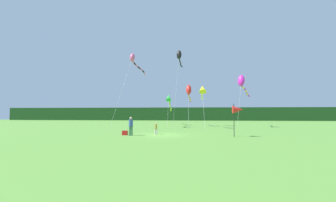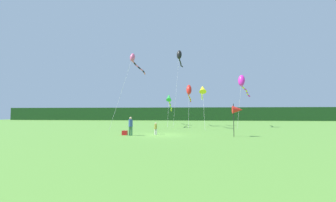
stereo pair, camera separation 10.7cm
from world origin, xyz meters
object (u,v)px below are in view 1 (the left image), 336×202
cooler_box (125,133)px  kite_red (189,91)px  person_child (156,128)px  kite_green (169,99)px  kite_yellow (202,90)px  banner_flag_pole (238,110)px  person_adult (131,125)px  kite_magenta (242,82)px  kite_rainbow (134,60)px  kite_black (179,56)px

cooler_box → kite_red: (5.95, 15.61, 5.56)m
person_child → kite_green: kite_green is taller
cooler_box → kite_green: (2.43, 18.33, 4.36)m
kite_green → kite_yellow: bearing=-55.1°
cooler_box → banner_flag_pole: bearing=-2.8°
person_child → cooler_box: 2.99m
person_adult → kite_yellow: size_ratio=0.23×
kite_magenta → kite_red: kite_magenta is taller
kite_rainbow → kite_magenta: (15.72, 3.34, -2.97)m
cooler_box → banner_flag_pole: (10.45, -0.52, 2.17)m
kite_green → banner_flag_pole: bearing=-67.0°
person_adult → kite_black: bearing=76.5°
person_adult → kite_rainbow: size_ratio=0.16×
kite_red → kite_black: 5.84m
kite_magenta → kite_black: 10.67m
cooler_box → kite_rainbow: (-1.82, 10.11, 9.51)m
person_child → kite_yellow: 12.09m
person_adult → kite_green: kite_green is taller
person_adult → kite_yellow: kite_yellow is taller
banner_flag_pole → kite_yellow: 11.70m
kite_green → kite_black: 7.81m
kite_rainbow → kite_red: kite_rainbow is taller
person_child → kite_magenta: bearing=49.5°
person_adult → kite_yellow: (7.20, 10.97, 4.38)m
person_child → banner_flag_pole: (7.55, -1.07, 1.73)m
kite_magenta → person_child: bearing=-130.5°
kite_red → kite_black: size_ratio=0.71×
person_adult → kite_red: 17.58m
kite_magenta → kite_yellow: size_ratio=1.10×
person_adult → kite_black: 19.05m
kite_red → kite_yellow: 5.47m
kite_magenta → person_adult: bearing=-133.5°
kite_yellow → person_adult: bearing=-123.3°
kite_rainbow → person_child: bearing=-63.7°
cooler_box → kite_yellow: (7.89, 10.51, 5.14)m
kite_green → kite_magenta: bearing=-23.1°
kite_red → person_child: bearing=-101.4°
person_adult → kite_red: size_ratio=0.20×
banner_flag_pole → kite_green: kite_green is taller
person_child → kite_black: 18.10m
kite_red → kite_green: size_ratio=0.83×
person_adult → kite_magenta: (13.20, 13.91, 5.78)m
person_child → kite_magenta: size_ratio=0.14×
cooler_box → kite_red: kite_red is taller
person_child → kite_yellow: (4.99, 9.95, 4.70)m
kite_green → kite_red: bearing=-37.8°
person_adult → kite_rainbow: bearing=103.4°
banner_flag_pole → kite_rainbow: kite_rainbow is taller
person_adult → kite_red: (5.25, 16.07, 4.79)m
cooler_box → kite_magenta: size_ratio=0.06×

